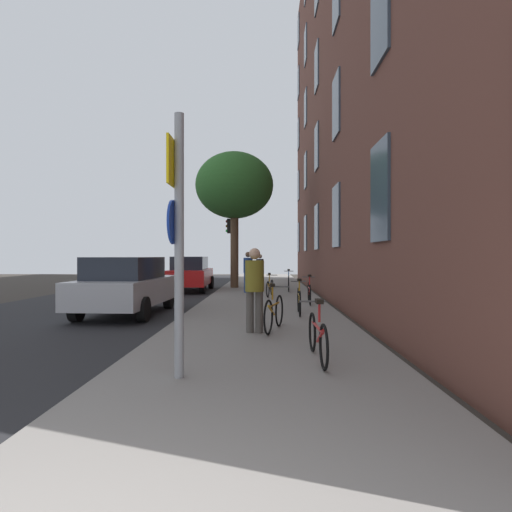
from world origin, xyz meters
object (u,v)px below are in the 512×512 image
Objects in this scene: bicycle_0 at (318,336)px; pedestrian_2 at (260,268)px; bicycle_1 at (274,312)px; car_0 at (127,285)px; traffic_light at (230,239)px; tree_near at (234,186)px; sign_post at (177,229)px; car_1 at (191,273)px; bicycle_3 at (309,292)px; bicycle_5 at (289,282)px; pedestrian_0 at (255,284)px; pedestrian_1 at (248,269)px; bicycle_4 at (270,287)px; bicycle_2 at (299,300)px.

bicycle_0 is 1.06× the size of pedestrian_2.
bicycle_1 is 1.01× the size of pedestrian_2.
pedestrian_2 is 9.47m from car_0.
traffic_light is 3.59m from tree_near.
sign_post is at bearing -154.14° from bicycle_0.
bicycle_3 is at bearing -50.55° from car_1.
pedestrian_2 is at bearing 121.50° from bicycle_5.
pedestrian_0 is at bearing 114.56° from bicycle_0.
bicycle_5 is at bearing 82.81° from pedestrian_0.
bicycle_0 is 1.00× the size of bicycle_5.
bicycle_3 is at bearing 84.91° from bicycle_0.
bicycle_1 is at bearing 30.17° from pedestrian_0.
pedestrian_0 is 4.88m from car_0.
bicycle_1 is at bearing -95.02° from bicycle_5.
pedestrian_0 reaches higher than pedestrian_2.
sign_post is at bearing -88.48° from tree_near.
traffic_light reaches higher than pedestrian_1.
traffic_light is at bearing 102.66° from pedestrian_1.
pedestrian_1 is (-0.91, 8.80, 0.60)m from bicycle_1.
bicycle_4 is at bearing -109.51° from bicycle_5.
sign_post is 3.87m from bicycle_1.
pedestrian_0 is 11.94m from pedestrian_2.
pedestrian_1 is 3.46m from car_1.
bicycle_1 reaches higher than bicycle_4.
pedestrian_2 is (-1.05, 14.12, 0.57)m from bicycle_0.
bicycle_0 is 1.07× the size of bicycle_2.
bicycle_0 is 1.05× the size of bicycle_1.
bicycle_3 is 0.39× the size of car_1.
tree_near is at bearing 74.50° from car_0.
traffic_light reaches higher than bicycle_4.
sign_post is 1.94× the size of bicycle_0.
traffic_light reaches higher than bicycle_5.
pedestrian_2 is (0.46, 2.91, -0.05)m from pedestrian_1.
bicycle_4 is at bearing 98.54° from bicycle_2.
bicycle_1 reaches higher than bicycle_5.
bicycle_0 is at bearing -80.71° from traffic_light.
car_0 is (-3.62, -8.74, -0.21)m from pedestrian_2.
bicycle_2 is 0.38× the size of car_0.
traffic_light is at bearing 99.29° from bicycle_0.
pedestrian_0 is at bearing -86.73° from pedestrian_1.
pedestrian_2 is at bearing 86.79° from sign_post.
bicycle_4 is at bearing -68.84° from tree_near.
bicycle_3 is 1.09× the size of bicycle_4.
pedestrian_1 is 1.05× the size of pedestrian_2.
bicycle_1 is 0.96× the size of bicycle_5.
bicycle_3 is at bearing -66.55° from tree_near.
bicycle_0 is at bearing -82.33° from pedestrian_1.
car_0 reaches higher than bicycle_2.
pedestrian_1 is 0.39× the size of car_1.
car_0 is at bearing -112.49° from pedestrian_2.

